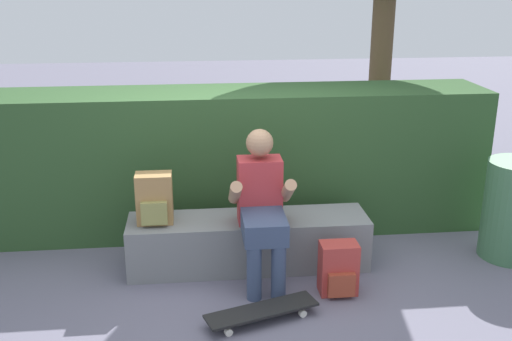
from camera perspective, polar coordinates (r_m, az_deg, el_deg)
ground_plane at (r=4.76m, az=-0.36°, el=-10.64°), size 24.00×24.00×0.00m
bench_main at (r=4.93m, az=-0.71°, el=-6.77°), size 1.93×0.47×0.42m
person_skater at (r=4.58m, az=0.53°, el=-3.16°), size 0.49×0.62×1.17m
skateboard_near_person at (r=4.27m, az=0.56°, el=-13.15°), size 0.82×0.44×0.09m
backpack_on_bench at (r=4.76m, az=-9.59°, el=-2.71°), size 0.28×0.23×0.40m
backpack_on_ground at (r=4.59m, az=7.82°, el=-9.25°), size 0.28×0.23×0.40m
hedge_row at (r=5.53m, az=-4.24°, el=0.90°), size 4.98×0.74×1.30m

